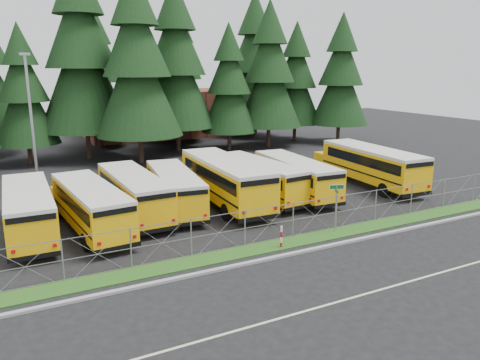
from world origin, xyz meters
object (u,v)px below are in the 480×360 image
(bus_3, at_px, (174,190))
(bus_east, at_px, (369,166))
(striped_bollard, at_px, (281,237))
(bus_0, at_px, (28,212))
(bus_5, at_px, (257,179))
(street_sign, at_px, (336,198))
(bus_1, at_px, (90,208))
(bus_4, at_px, (223,181))
(bus_2, at_px, (132,194))
(bus_6, at_px, (293,177))
(light_standard, at_px, (31,120))

(bus_3, bearing_deg, bus_east, 4.62)
(bus_east, distance_m, striped_bollard, 15.58)
(bus_3, bearing_deg, bus_0, -166.49)
(bus_5, relative_size, street_sign, 3.72)
(bus_1, relative_size, bus_5, 0.99)
(striped_bollard, bearing_deg, bus_4, 84.85)
(bus_2, distance_m, bus_5, 8.95)
(bus_3, relative_size, bus_6, 0.97)
(bus_1, relative_size, street_sign, 3.70)
(bus_2, relative_size, light_standard, 1.04)
(bus_east, bearing_deg, bus_0, -176.10)
(bus_6, xyz_separation_m, bus_east, (6.97, -0.24, 0.16))
(bus_0, relative_size, striped_bollard, 8.70)
(bus_6, relative_size, bus_east, 0.89)
(bus_0, height_order, bus_1, bus_0)
(street_sign, bearing_deg, bus_0, 154.06)
(bus_4, xyz_separation_m, striped_bollard, (-0.79, -8.73, -0.97))
(bus_4, xyz_separation_m, bus_east, (12.47, -0.60, -0.05))
(bus_1, distance_m, striped_bollard, 11.13)
(bus_2, height_order, bus_6, bus_2)
(bus_3, bearing_deg, striped_bollard, -65.75)
(light_standard, bearing_deg, bus_2, -59.98)
(bus_east, relative_size, striped_bollard, 9.66)
(bus_east, xyz_separation_m, street_sign, (-9.28, -7.53, 0.51))
(bus_east, xyz_separation_m, light_standard, (-23.53, 9.30, 3.98))
(bus_5, distance_m, light_standard, 16.73)
(street_sign, bearing_deg, striped_bollard, -171.53)
(bus_east, bearing_deg, light_standard, 162.29)
(bus_1, relative_size, light_standard, 1.02)
(bus_2, relative_size, bus_4, 0.88)
(bus_1, xyz_separation_m, bus_3, (5.64, 1.61, -0.05))
(bus_1, relative_size, bus_2, 0.99)
(bus_0, xyz_separation_m, light_standard, (1.20, 9.32, 4.13))
(bus_east, relative_size, light_standard, 1.14)
(street_sign, distance_m, light_standard, 22.32)
(bus_6, bearing_deg, bus_0, -175.61)
(bus_0, relative_size, bus_1, 1.00)
(bus_5, bearing_deg, bus_3, 174.37)
(bus_3, xyz_separation_m, street_sign, (6.64, -8.40, 0.72))
(bus_1, distance_m, bus_5, 11.95)
(bus_1, distance_m, street_sign, 14.04)
(bus_3, height_order, bus_6, bus_6)
(bus_6, distance_m, light_standard, 19.33)
(bus_4, bearing_deg, bus_2, 179.85)
(bus_0, relative_size, bus_4, 0.87)
(bus_1, height_order, light_standard, light_standard)
(bus_6, bearing_deg, bus_3, 179.54)
(bus_4, relative_size, striped_bollard, 9.97)
(street_sign, bearing_deg, bus_2, 138.15)
(bus_east, bearing_deg, bus_6, -178.13)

